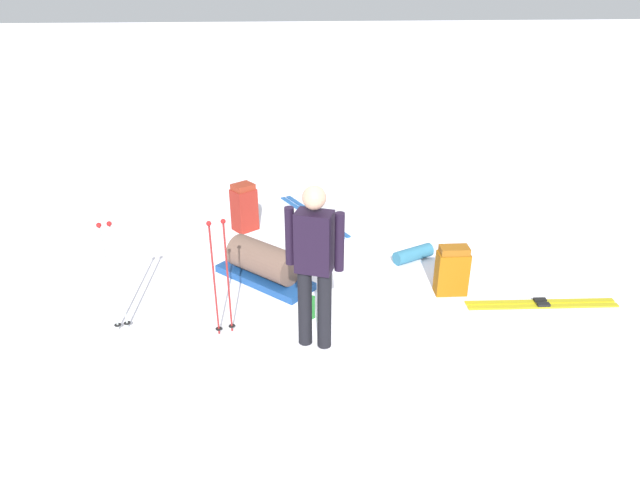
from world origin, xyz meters
The scene contains 11 objects.
ground_plane centered at (0.00, 0.00, 0.00)m, with size 80.00×80.00×0.00m, color white.
skier_standing centered at (0.13, 0.96, 0.95)m, with size 0.54×0.32×1.70m.
ski_pair_near centered at (-0.08, -2.29, 0.01)m, with size 0.97×1.73×0.05m.
ski_pair_far centered at (-2.49, 0.44, 0.01)m, with size 1.72×0.24×0.05m.
backpack_large_dark centered at (-1.52, 0.10, 0.29)m, with size 0.37×0.21×0.60m.
backpack_bright centered at (0.95, -1.89, 0.34)m, with size 0.41×0.40×0.70m.
ski_poles_planted_near centered at (2.14, 0.54, 0.69)m, with size 0.16×0.10×1.24m.
ski_poles_planted_far centered at (1.05, 0.69, 0.71)m, with size 0.20×0.11×1.29m.
gear_sled centered at (0.65, -0.36, 0.22)m, with size 1.24×1.19×0.49m.
sleeping_mat_rolled centered at (-1.28, -0.74, 0.09)m, with size 0.18×0.18×0.55m, color teal.
thermos_bottle centered at (0.13, 0.49, 0.13)m, with size 0.07×0.07×0.26m, color #207329.
Camera 1 is at (0.44, 5.58, 3.41)m, focal length 31.15 mm.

